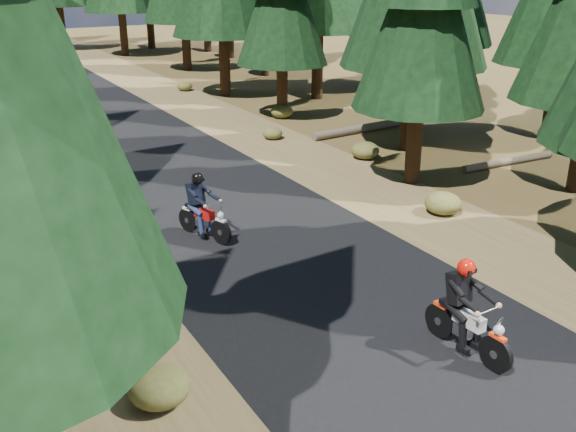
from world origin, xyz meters
The scene contains 9 objects.
ground centered at (0.00, 0.00, 0.00)m, with size 120.00×120.00×0.00m, color #4A381A.
road centered at (0.00, 5.00, 0.01)m, with size 6.00×100.00×0.01m, color black.
shoulder_l centered at (-4.60, 5.00, 0.00)m, with size 3.20×100.00×0.01m, color brown.
shoulder_r centered at (4.60, 5.00, 0.00)m, with size 3.20×100.00×0.01m, color brown.
log_near centered at (8.55, 10.20, 0.16)m, with size 0.32×0.32×5.03m, color #4C4233.
log_far centered at (9.95, 4.24, 0.12)m, with size 0.24×0.24×3.75m, color #4C4233.
understory_shrubs centered at (1.03, 6.95, 0.27)m, with size 14.79×31.52×0.58m.
rider_lead centered at (0.82, -3.11, 0.57)m, with size 0.67×1.93×1.69m.
rider_follow centered at (-1.07, 3.67, 0.54)m, with size 1.11×1.89×1.61m.
Camera 1 is at (-6.45, -9.66, 6.20)m, focal length 40.00 mm.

